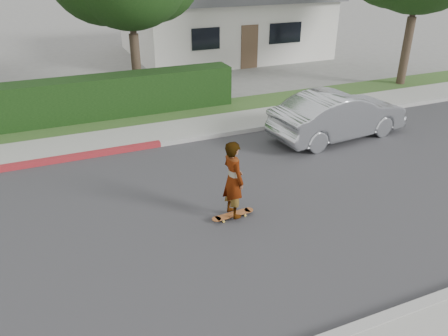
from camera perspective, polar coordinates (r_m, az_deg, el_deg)
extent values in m
plane|color=slate|center=(9.58, -7.57, -7.08)|extent=(120.00, 120.00, 0.00)
cube|color=#2D2D30|center=(9.58, -7.57, -7.06)|extent=(60.00, 8.00, 0.01)
cube|color=#9E9E99|center=(13.10, -12.58, 2.44)|extent=(60.00, 0.20, 0.15)
cube|color=gray|center=(13.93, -13.32, 3.76)|extent=(60.00, 1.60, 0.12)
cube|color=#2D4C1E|center=(15.42, -14.44, 5.79)|extent=(60.00, 1.60, 0.10)
cube|color=black|center=(15.68, -26.00, 7.00)|extent=(15.00, 1.00, 1.50)
cylinder|color=#33261C|center=(17.59, -11.36, 12.74)|extent=(0.36, 0.36, 2.52)
cylinder|color=#33261C|center=(17.26, -11.94, 18.84)|extent=(0.24, 0.24, 2.10)
cylinder|color=#33261C|center=(20.66, 22.64, 13.78)|extent=(0.36, 0.36, 2.88)
cube|color=beige|center=(26.05, -0.29, 18.05)|extent=(10.00, 8.00, 3.00)
cube|color=black|center=(21.43, -2.39, 16.51)|extent=(1.40, 0.06, 1.00)
cube|color=black|center=(23.28, 8.01, 17.07)|extent=(1.80, 0.06, 1.00)
cube|color=brown|center=(22.43, 3.34, 15.50)|extent=(0.90, 0.06, 2.10)
cylinder|color=gold|center=(9.47, -0.05, -6.99)|extent=(0.06, 0.04, 0.05)
cylinder|color=gold|center=(9.59, -0.47, -6.55)|extent=(0.06, 0.04, 0.05)
cylinder|color=gold|center=(9.69, 2.78, -6.19)|extent=(0.06, 0.04, 0.05)
cylinder|color=gold|center=(9.80, 2.34, -5.76)|extent=(0.06, 0.04, 0.05)
cube|color=silver|center=(9.51, -0.26, -6.58)|extent=(0.06, 0.16, 0.02)
cube|color=silver|center=(9.73, 2.56, -5.79)|extent=(0.06, 0.16, 0.02)
cube|color=brown|center=(9.60, 1.17, -6.08)|extent=(0.81, 0.26, 0.02)
cylinder|color=brown|center=(9.45, -0.99, -6.67)|extent=(0.21, 0.21, 0.02)
cylinder|color=brown|center=(9.77, 3.25, -5.49)|extent=(0.21, 0.21, 0.02)
imported|color=white|center=(9.17, 1.22, -1.49)|extent=(0.49, 0.67, 1.72)
imported|color=#B6B9BE|center=(14.04, 14.73, 6.71)|extent=(4.56, 1.97, 1.46)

